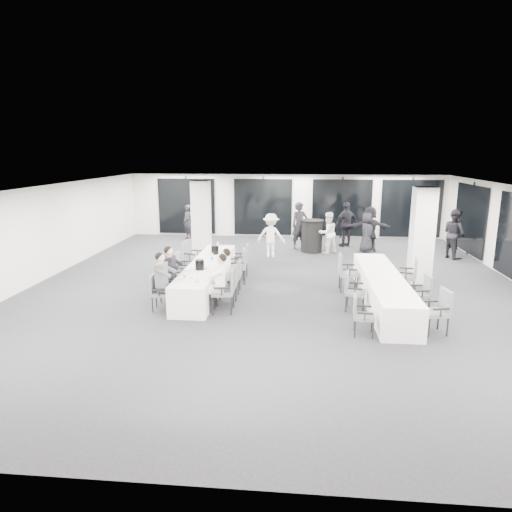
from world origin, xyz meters
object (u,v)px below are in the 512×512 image
at_px(chair_side_right_near, 439,309).
at_px(standing_guest_d, 346,221).
at_px(banquet_table_main, 207,276).
at_px(chair_main_left_near, 158,290).
at_px(chair_main_left_second, 167,281).
at_px(standing_guest_f, 370,226).
at_px(chair_main_right_fourth, 240,264).
at_px(standing_guest_b, 328,230).
at_px(chair_main_right_near, 226,288).
at_px(chair_main_left_fourth, 182,266).
at_px(ice_bucket_near, 200,265).
at_px(chair_side_right_far, 410,274).
at_px(cocktail_table, 312,236).
at_px(chair_main_right_second, 230,282).
at_px(standing_guest_c, 271,233).
at_px(chair_main_right_mid, 235,274).
at_px(chair_main_left_mid, 176,273).
at_px(standing_guest_g, 188,220).
at_px(standing_guest_e, 367,230).
at_px(chair_side_left_near, 361,313).
at_px(chair_side_left_far, 345,270).
at_px(chair_side_left_mid, 352,289).
at_px(chair_side_right_mid, 422,291).
at_px(banquet_table_side, 383,290).
at_px(chair_main_left_far, 191,255).
at_px(chair_main_right_far, 243,258).
at_px(standing_guest_a, 300,222).
at_px(ice_bucket_far, 215,250).
at_px(standing_guest_h, 454,230).

bearing_deg(chair_side_right_near, standing_guest_d, -4.19).
distance_m(banquet_table_main, chair_main_left_near, 2.04).
distance_m(chair_main_left_second, standing_guest_f, 9.01).
xyz_separation_m(banquet_table_main, chair_main_right_fourth, (0.84, 0.67, 0.21)).
height_order(chair_main_left_near, standing_guest_b, standing_guest_b).
height_order(chair_main_left_second, chair_main_right_near, chair_main_right_near).
distance_m(chair_main_left_fourth, chair_side_right_near, 7.11).
bearing_deg(ice_bucket_near, standing_guest_f, 49.79).
bearing_deg(chair_side_right_far, cocktail_table, 38.87).
bearing_deg(cocktail_table, chair_main_right_second, -109.09).
relative_size(chair_main_right_near, chair_side_right_far, 1.02).
relative_size(chair_main_right_second, standing_guest_c, 0.55).
height_order(standing_guest_d, standing_guest_f, standing_guest_d).
distance_m(chair_main_right_mid, standing_guest_c, 4.51).
bearing_deg(chair_main_right_near, standing_guest_b, -28.29).
bearing_deg(chair_main_left_mid, chair_main_left_fourth, -168.51).
relative_size(banquet_table_main, chair_side_right_far, 4.88).
bearing_deg(chair_side_right_far, standing_guest_g, 60.28).
xyz_separation_m(standing_guest_e, ice_bucket_near, (-5.18, -6.12, 0.01)).
height_order(chair_side_left_near, standing_guest_f, standing_guest_f).
bearing_deg(standing_guest_c, banquet_table_main, 76.18).
bearing_deg(chair_main_right_fourth, chair_side_left_near, -152.04).
relative_size(banquet_table_main, chair_main_right_second, 4.98).
height_order(chair_main_left_mid, standing_guest_g, standing_guest_g).
bearing_deg(chair_side_left_far, cocktail_table, -171.38).
distance_m(chair_main_right_second, chair_side_left_mid, 3.03).
bearing_deg(standing_guest_d, chair_side_right_mid, 68.66).
bearing_deg(standing_guest_f, standing_guest_b, 18.18).
bearing_deg(banquet_table_side, chair_main_left_second, -177.62).
bearing_deg(chair_main_left_far, cocktail_table, 146.06).
distance_m(chair_main_right_far, chair_side_right_far, 4.94).
bearing_deg(chair_side_left_near, cocktail_table, -169.33).
bearing_deg(chair_main_right_near, standing_guest_f, -36.99).
relative_size(banquet_table_side, chair_side_left_mid, 5.26).
relative_size(standing_guest_a, standing_guest_b, 1.19).
xyz_separation_m(chair_main_left_fourth, chair_main_right_mid, (1.66, -0.73, -0.01)).
bearing_deg(chair_main_left_mid, ice_bucket_far, 158.56).
height_order(chair_side_right_near, standing_guest_e, standing_guest_e).
distance_m(chair_main_right_fourth, standing_guest_a, 5.33).
distance_m(standing_guest_c, standing_guest_f, 3.96).
xyz_separation_m(chair_side_left_mid, standing_guest_f, (1.40, 6.93, 0.45)).
relative_size(chair_main_left_far, chair_main_right_far, 1.06).
bearing_deg(chair_main_right_second, chair_main_left_near, 109.91).
xyz_separation_m(banquet_table_main, standing_guest_g, (-2.32, 7.31, 0.48)).
xyz_separation_m(chair_main_right_near, ice_bucket_far, (-0.81, 2.97, 0.28)).
xyz_separation_m(chair_side_left_near, standing_guest_a, (-1.29, 8.68, 0.56)).
relative_size(standing_guest_b, standing_guest_h, 0.88).
distance_m(chair_main_right_near, standing_guest_g, 9.70).
distance_m(chair_main_right_mid, standing_guest_b, 5.97).
xyz_separation_m(chair_main_left_fourth, chair_main_left_far, (-0.01, 1.19, 0.06)).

